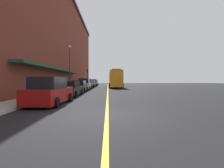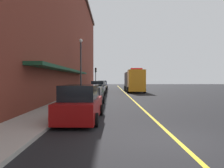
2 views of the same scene
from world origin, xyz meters
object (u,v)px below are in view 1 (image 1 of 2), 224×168
(parked_car_5, at_px, (91,84))
(parking_meter_0, at_px, (54,86))
(parked_car_4, at_px, (88,84))
(parked_car_3, at_px, (85,84))
(parked_car_0, at_px, (50,92))
(parking_meter_1, at_px, (85,83))
(parked_car_6, at_px, (93,83))
(parked_car_2, at_px, (79,86))
(parked_car_1, at_px, (70,89))
(street_lamp_left, at_px, (70,62))
(parking_meter_2, at_px, (91,82))
(utility_truck, at_px, (116,79))
(traffic_light_near, at_px, (87,74))
(parked_car_7, at_px, (95,83))

(parked_car_5, height_order, parking_meter_0, parked_car_5)
(parked_car_4, bearing_deg, parked_car_3, 178.76)
(parked_car_0, bearing_deg, parking_meter_1, 4.93)
(parked_car_5, bearing_deg, parked_car_6, 2.34)
(parked_car_2, bearing_deg, parked_car_4, -0.49)
(parked_car_0, height_order, parked_car_1, parked_car_0)
(parked_car_6, bearing_deg, street_lamp_left, 173.51)
(parked_car_0, xyz_separation_m, parking_meter_2, (-1.44, 40.33, 0.19))
(utility_truck, relative_size, traffic_light_near, 1.99)
(street_lamp_left, bearing_deg, parked_car_3, 51.02)
(parked_car_1, xyz_separation_m, parked_car_5, (-0.15, 21.96, 0.05))
(parking_meter_0, distance_m, street_lamp_left, 10.05)
(parking_meter_1, bearing_deg, parking_meter_0, -90.00)
(parked_car_1, xyz_separation_m, parking_meter_2, (-1.49, 34.45, 0.33))
(parked_car_6, bearing_deg, parked_car_1, 179.71)
(utility_truck, xyz_separation_m, parking_meter_2, (-6.97, 16.49, -0.76))
(parked_car_5, height_order, parked_car_7, parked_car_5)
(parking_meter_0, relative_size, parking_meter_1, 1.00)
(parked_car_2, relative_size, parking_meter_1, 3.50)
(parked_car_1, relative_size, parked_car_7, 1.02)
(utility_truck, relative_size, street_lamp_left, 1.23)
(parked_car_7, relative_size, street_lamp_left, 0.68)
(parked_car_0, relative_size, parked_car_4, 1.14)
(parked_car_0, distance_m, parking_meter_1, 27.25)
(parked_car_5, bearing_deg, parked_car_1, -177.31)
(street_lamp_left, height_order, traffic_light_near, street_lamp_left)
(parking_meter_0, bearing_deg, parked_car_4, 85.34)
(parked_car_3, bearing_deg, parked_car_6, 0.98)
(parking_meter_2, relative_size, traffic_light_near, 0.31)
(traffic_light_near, bearing_deg, parked_car_5, -70.92)
(parked_car_2, relative_size, utility_truck, 0.54)
(parked_car_2, relative_size, parked_car_7, 0.98)
(parked_car_2, xyz_separation_m, parked_car_7, (0.02, 27.53, 0.02))
(parked_car_2, distance_m, utility_truck, 13.23)
(parked_car_5, distance_m, parked_car_6, 5.71)
(parked_car_4, bearing_deg, parking_meter_0, 174.09)
(parked_car_3, bearing_deg, street_lamp_left, 141.88)
(street_lamp_left, xyz_separation_m, traffic_light_near, (0.66, 16.82, -1.24))
(parked_car_6, distance_m, traffic_light_near, 3.31)
(parked_car_7, distance_m, street_lamp_left, 25.06)
(parked_car_6, bearing_deg, parking_meter_0, 176.68)
(parking_meter_1, relative_size, street_lamp_left, 0.19)
(utility_truck, bearing_deg, parked_car_0, -13.54)
(parked_car_4, height_order, traffic_light_near, traffic_light_near)
(parked_car_4, relative_size, parked_car_5, 0.94)
(parked_car_6, bearing_deg, parked_car_4, 179.55)
(parked_car_7, distance_m, utility_truck, 16.59)
(parked_car_2, bearing_deg, parking_meter_1, 4.61)
(parked_car_6, xyz_separation_m, traffic_light_near, (-1.27, -2.01, 2.30))
(parking_meter_0, height_order, street_lamp_left, street_lamp_left)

